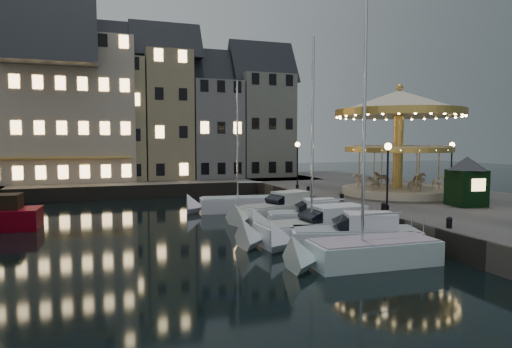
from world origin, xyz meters
name	(u,v)px	position (x,y,z in m)	size (l,w,h in m)	color
ground	(286,242)	(0.00, 0.00, 0.00)	(160.00, 160.00, 0.00)	black
quay_east	(423,204)	(14.00, 6.00, 0.65)	(16.00, 56.00, 1.30)	#474442
quay_north	(116,187)	(-8.00, 28.00, 0.65)	(44.00, 12.00, 1.30)	#474442
quaywall_e	(331,210)	(6.00, 6.00, 0.65)	(0.15, 44.00, 1.30)	#47423A
quaywall_n	(140,192)	(-6.00, 22.00, 0.65)	(48.00, 0.15, 1.30)	#47423A
streetlamp_b	(388,166)	(7.20, 1.00, 4.02)	(0.44, 0.44, 4.17)	black
streetlamp_c	(297,158)	(7.20, 14.50, 4.02)	(0.44, 0.44, 4.17)	black
streetlamp_d	(452,159)	(18.50, 8.00, 4.02)	(0.44, 0.44, 4.17)	black
bollard_a	(449,222)	(6.60, -5.00, 1.60)	(0.30, 0.30, 0.57)	black
bollard_b	(383,207)	(6.60, 0.50, 1.60)	(0.30, 0.30, 0.57)	black
bollard_c	(342,197)	(6.60, 5.50, 1.60)	(0.30, 0.30, 0.57)	black
bollard_d	(308,189)	(6.60, 11.00, 1.60)	(0.30, 0.30, 0.57)	black
townhouse_nb	(54,115)	(-14.05, 30.00, 8.28)	(6.16, 8.00, 13.80)	gray
townhouse_nc	(113,111)	(-8.00, 30.00, 8.78)	(6.82, 8.00, 14.80)	tan
townhouse_nd	(166,108)	(-2.25, 30.00, 9.28)	(5.50, 8.00, 15.80)	#9A8A69
townhouse_ne	(213,122)	(3.20, 30.00, 7.78)	(6.16, 8.00, 12.80)	slate
townhouse_nf	(261,118)	(9.25, 30.00, 8.28)	(6.82, 8.00, 13.80)	slate
hotel_corner	(54,101)	(-14.00, 30.00, 9.78)	(17.60, 9.00, 16.80)	beige
motorboat_a	(362,254)	(1.39, -5.44, 0.54)	(6.97, 2.51, 11.58)	silver
motorboat_b	(346,238)	(2.14, -2.77, 0.64)	(7.48, 4.27, 2.15)	silver
motorboat_c	(317,229)	(1.72, -0.36, 0.68)	(8.81, 2.76, 11.67)	silver
motorboat_d	(303,220)	(2.34, 2.81, 0.63)	(6.33, 3.33, 2.15)	silver
motorboat_e	(278,211)	(2.21, 6.77, 0.64)	(7.36, 4.24, 2.15)	silver
motorboat_f	(239,205)	(0.73, 11.24, 0.53)	(8.38, 3.15, 11.07)	white
carousel	(399,122)	(12.87, 7.66, 7.06)	(10.00, 10.00, 8.75)	beige
ticket_kiosk	(467,173)	(13.19, 0.78, 3.51)	(3.17, 3.17, 3.72)	black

